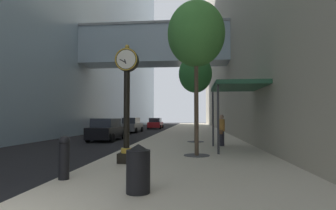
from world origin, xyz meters
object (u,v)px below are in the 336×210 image
(bollard_third, at_px, (126,138))
(car_black_far, at_px, (107,130))
(pedestrian_walking, at_px, (222,129))
(street_clock, at_px, (127,97))
(street_tree_near, at_px, (196,35))
(trash_bin, at_px, (138,168))
(street_tree_mid_near, at_px, (195,74))
(bollard_nearest, at_px, (64,156))
(car_red_near, at_px, (156,123))
(car_grey_mid, at_px, (131,125))

(bollard_third, xyz_separation_m, car_black_far, (-3.16, 6.38, 0.07))
(pedestrian_walking, height_order, car_black_far, pedestrian_walking)
(street_clock, bearing_deg, street_tree_near, 38.71)
(street_tree_near, xyz_separation_m, trash_bin, (-1.32, -5.67, -4.68))
(street_tree_mid_near, distance_m, pedestrian_walking, 4.52)
(street_clock, relative_size, bollard_nearest, 3.75)
(street_clock, relative_size, trash_bin, 4.08)
(bollard_third, height_order, car_red_near, car_red_near)
(trash_bin, distance_m, car_red_near, 34.91)
(street_clock, distance_m, pedestrian_walking, 7.31)
(street_clock, xyz_separation_m, pedestrian_walking, (4.01, 5.95, -1.41))
(bollard_third, bearing_deg, trash_bin, -73.37)
(pedestrian_walking, bearing_deg, street_tree_mid_near, 122.17)
(car_red_near, bearing_deg, bollard_third, -84.79)
(street_tree_near, xyz_separation_m, car_black_far, (-6.69, 8.10, -4.55))
(street_clock, bearing_deg, trash_bin, -71.55)
(trash_bin, height_order, car_red_near, car_red_near)
(bollard_third, relative_size, car_red_near, 0.26)
(street_clock, distance_m, bollard_third, 4.25)
(bollard_third, distance_m, trash_bin, 7.70)
(bollard_nearest, xyz_separation_m, street_tree_near, (3.53, 4.65, 4.62))
(trash_bin, height_order, car_black_far, car_black_far)
(street_clock, xyz_separation_m, car_red_near, (-3.47, 30.96, -1.68))
(bollard_nearest, height_order, car_grey_mid, car_grey_mid)
(bollard_nearest, bearing_deg, car_red_near, 94.23)
(street_tree_near, distance_m, car_red_near, 29.90)
(car_red_near, bearing_deg, car_grey_mid, -97.17)
(street_tree_mid_near, bearing_deg, street_tree_near, -90.00)
(street_clock, distance_m, car_red_near, 31.20)
(bollard_third, bearing_deg, street_clock, -75.17)
(bollard_third, distance_m, street_tree_near, 6.06)
(street_tree_mid_near, xyz_separation_m, car_red_near, (-6.01, 22.68, -3.85))
(bollard_third, height_order, car_grey_mid, car_grey_mid)
(bollard_third, relative_size, trash_bin, 1.09)
(bollard_nearest, xyz_separation_m, car_black_far, (-3.16, 12.74, 0.07))
(street_tree_mid_near, height_order, car_grey_mid, street_tree_mid_near)
(trash_bin, xyz_separation_m, pedestrian_walking, (2.79, 9.58, 0.41))
(street_tree_near, distance_m, car_grey_mid, 20.48)
(car_grey_mid, bearing_deg, pedestrian_walking, -59.09)
(street_clock, distance_m, car_grey_mid, 21.22)
(bollard_third, distance_m, car_red_near, 27.33)
(street_tree_near, height_order, car_grey_mid, street_tree_near)
(car_grey_mid, xyz_separation_m, car_black_far, (0.62, -10.49, -0.01))
(street_tree_mid_near, relative_size, pedestrian_walking, 3.28)
(street_clock, bearing_deg, car_black_far, 112.29)
(car_grey_mid, bearing_deg, street_tree_near, -68.53)
(street_clock, bearing_deg, pedestrian_walking, 56.04)
(bollard_third, bearing_deg, car_grey_mid, 102.64)
(bollard_nearest, xyz_separation_m, car_red_near, (-2.48, 33.58, 0.07))
(street_tree_near, bearing_deg, pedestrian_walking, 69.42)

